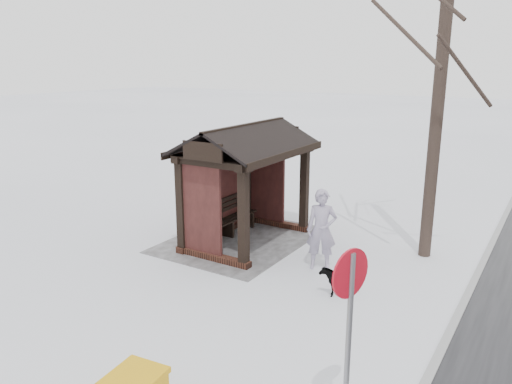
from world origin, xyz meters
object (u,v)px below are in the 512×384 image
bus_shelter (241,160)px  pedestrian (322,230)px  road_sign (349,303)px  dog (337,278)px

bus_shelter → pedestrian: 2.89m
road_sign → dog: bearing=-137.7°
dog → bus_shelter: bearing=178.9°
pedestrian → road_sign: size_ratio=0.75×
bus_shelter → pedestrian: (0.57, 2.54, -1.24)m
bus_shelter → dog: bus_shelter is taller
pedestrian → dog: pedestrian is taller
dog → road_sign: size_ratio=0.30×
pedestrian → dog: (0.95, 0.81, -0.62)m
bus_shelter → pedestrian: bearing=77.3°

